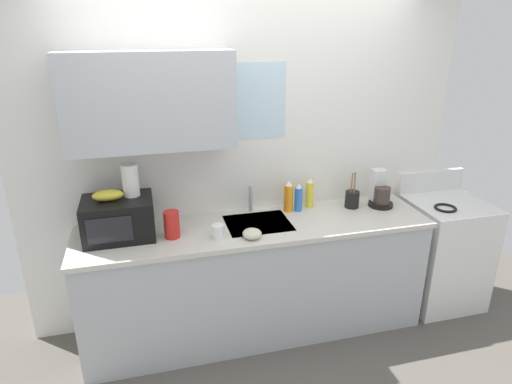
% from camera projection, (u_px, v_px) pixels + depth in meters
% --- Properties ---
extents(kitchen_wall_assembly, '(3.31, 0.42, 2.50)m').
position_uv_depth(kitchen_wall_assembly, '(228.00, 152.00, 3.28)').
color(kitchen_wall_assembly, white).
rests_on(kitchen_wall_assembly, ground).
extents(counter_unit, '(2.54, 0.63, 0.90)m').
position_uv_depth(counter_unit, '(256.00, 277.00, 3.36)').
color(counter_unit, '#B2B7BC').
rests_on(counter_unit, ground).
extents(sink_faucet, '(0.03, 0.03, 0.21)m').
position_uv_depth(sink_faucet, '(251.00, 199.00, 3.39)').
color(sink_faucet, '#B2B5BA').
rests_on(sink_faucet, counter_unit).
extents(stove_range, '(0.60, 0.60, 1.08)m').
position_uv_depth(stove_range, '(442.00, 251.00, 3.75)').
color(stove_range, white).
rests_on(stove_range, ground).
extents(microwave, '(0.46, 0.35, 0.27)m').
position_uv_depth(microwave, '(119.00, 218.00, 2.98)').
color(microwave, black).
rests_on(microwave, counter_unit).
extents(banana_bunch, '(0.20, 0.11, 0.07)m').
position_uv_depth(banana_bunch, '(108.00, 195.00, 2.90)').
color(banana_bunch, gold).
rests_on(banana_bunch, microwave).
extents(paper_towel_roll, '(0.11, 0.11, 0.22)m').
position_uv_depth(paper_towel_roll, '(130.00, 180.00, 2.96)').
color(paper_towel_roll, white).
rests_on(paper_towel_roll, microwave).
extents(coffee_maker, '(0.19, 0.21, 0.28)m').
position_uv_depth(coffee_maker, '(380.00, 192.00, 3.51)').
color(coffee_maker, black).
rests_on(coffee_maker, counter_unit).
extents(dish_soap_bottle_orange, '(0.07, 0.07, 0.24)m').
position_uv_depth(dish_soap_bottle_orange, '(288.00, 197.00, 3.39)').
color(dish_soap_bottle_orange, orange).
rests_on(dish_soap_bottle_orange, counter_unit).
extents(dish_soap_bottle_blue, '(0.06, 0.06, 0.22)m').
position_uv_depth(dish_soap_bottle_blue, '(298.00, 198.00, 3.40)').
color(dish_soap_bottle_blue, blue).
rests_on(dish_soap_bottle_blue, counter_unit).
extents(dish_soap_bottle_yellow, '(0.06, 0.06, 0.24)m').
position_uv_depth(dish_soap_bottle_yellow, '(310.00, 193.00, 3.47)').
color(dish_soap_bottle_yellow, yellow).
rests_on(dish_soap_bottle_yellow, counter_unit).
extents(cereal_canister, '(0.10, 0.10, 0.19)m').
position_uv_depth(cereal_canister, '(172.00, 225.00, 2.98)').
color(cereal_canister, red).
rests_on(cereal_canister, counter_unit).
extents(mug_white, '(0.08, 0.08, 0.09)m').
position_uv_depth(mug_white, '(218.00, 231.00, 2.99)').
color(mug_white, white).
rests_on(mug_white, counter_unit).
extents(utensil_crock, '(0.11, 0.11, 0.28)m').
position_uv_depth(utensil_crock, '(352.00, 199.00, 3.47)').
color(utensil_crock, black).
rests_on(utensil_crock, counter_unit).
extents(small_bowl, '(0.13, 0.13, 0.06)m').
position_uv_depth(small_bowl, '(252.00, 234.00, 2.99)').
color(small_bowl, beige).
rests_on(small_bowl, counter_unit).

